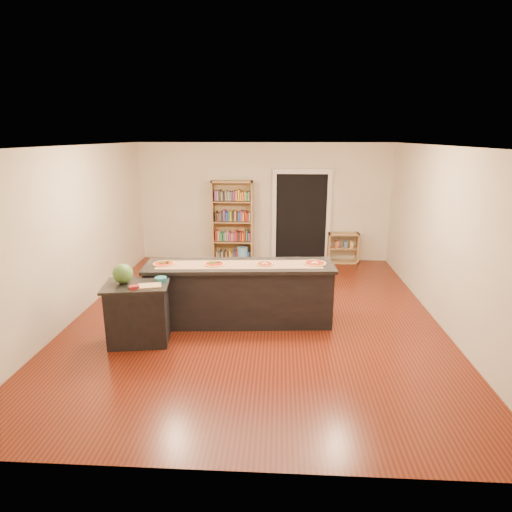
# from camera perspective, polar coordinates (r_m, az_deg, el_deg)

# --- Properties ---
(room) EXTENTS (6.00, 7.00, 2.80)m
(room) POSITION_cam_1_polar(r_m,az_deg,el_deg) (6.89, -0.09, 2.75)
(room) COLOR beige
(room) RESTS_ON ground
(doorway) EXTENTS (1.40, 0.09, 2.21)m
(doorway) POSITION_cam_1_polar(r_m,az_deg,el_deg) (10.33, 6.05, 5.93)
(doorway) COLOR black
(doorway) RESTS_ON room
(kitchen_island) EXTENTS (2.99, 0.81, 0.99)m
(kitchen_island) POSITION_cam_1_polar(r_m,az_deg,el_deg) (6.94, -2.17, -4.97)
(kitchen_island) COLOR black
(kitchen_island) RESTS_ON ground
(side_counter) EXTENTS (0.92, 0.67, 0.91)m
(side_counter) POSITION_cam_1_polar(r_m,az_deg,el_deg) (6.52, -15.41, -7.33)
(side_counter) COLOR black
(side_counter) RESTS_ON ground
(bookshelf) EXTENTS (0.97, 0.34, 1.94)m
(bookshelf) POSITION_cam_1_polar(r_m,az_deg,el_deg) (10.24, -3.13, 4.59)
(bookshelf) COLOR tan
(bookshelf) RESTS_ON ground
(low_shelf) EXTENTS (0.72, 0.31, 0.72)m
(low_shelf) POSITION_cam_1_polar(r_m,az_deg,el_deg) (10.44, 11.52, 1.09)
(low_shelf) COLOR tan
(low_shelf) RESTS_ON ground
(waste_bin) EXTENTS (0.25, 0.25, 0.37)m
(waste_bin) POSITION_cam_1_polar(r_m,az_deg,el_deg) (10.33, -1.81, 0.22)
(waste_bin) COLOR #67B3E5
(waste_bin) RESTS_ON ground
(kraft_paper) EXTENTS (2.62, 0.66, 0.00)m
(kraft_paper) POSITION_cam_1_polar(r_m,az_deg,el_deg) (6.75, -2.22, -1.15)
(kraft_paper) COLOR #9C7750
(kraft_paper) RESTS_ON kitchen_island
(watermelon) EXTENTS (0.29, 0.29, 0.29)m
(watermelon) POSITION_cam_1_polar(r_m,az_deg,el_deg) (6.41, -17.31, -2.26)
(watermelon) COLOR #144214
(watermelon) RESTS_ON side_counter
(cutting_board) EXTENTS (0.36, 0.29, 0.02)m
(cutting_board) POSITION_cam_1_polar(r_m,az_deg,el_deg) (6.21, -13.99, -3.88)
(cutting_board) COLOR tan
(cutting_board) RESTS_ON side_counter
(package_red) EXTENTS (0.16, 0.14, 0.05)m
(package_red) POSITION_cam_1_polar(r_m,az_deg,el_deg) (6.16, -15.94, -4.05)
(package_red) COLOR maroon
(package_red) RESTS_ON side_counter
(package_teal) EXTENTS (0.18, 0.18, 0.07)m
(package_teal) POSITION_cam_1_polar(r_m,az_deg,el_deg) (6.37, -12.57, -3.07)
(package_teal) COLOR #195966
(package_teal) RESTS_ON side_counter
(pizza_a) EXTENTS (0.33, 0.33, 0.02)m
(pizza_a) POSITION_cam_1_polar(r_m,az_deg,el_deg) (6.91, -12.16, -1.00)
(pizza_a) COLOR tan
(pizza_a) RESTS_ON kitchen_island
(pizza_b) EXTENTS (0.33, 0.33, 0.02)m
(pizza_b) POSITION_cam_1_polar(r_m,az_deg,el_deg) (6.77, -5.59, -1.06)
(pizza_b) COLOR tan
(pizza_b) RESTS_ON kitchen_island
(pizza_c) EXTENTS (0.28, 0.28, 0.02)m
(pizza_c) POSITION_cam_1_polar(r_m,az_deg,el_deg) (6.74, 1.16, -1.07)
(pizza_c) COLOR tan
(pizza_c) RESTS_ON kitchen_island
(pizza_d) EXTENTS (0.35, 0.35, 0.02)m
(pizza_d) POSITION_cam_1_polar(r_m,az_deg,el_deg) (6.85, 7.83, -0.94)
(pizza_d) COLOR tan
(pizza_d) RESTS_ON kitchen_island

